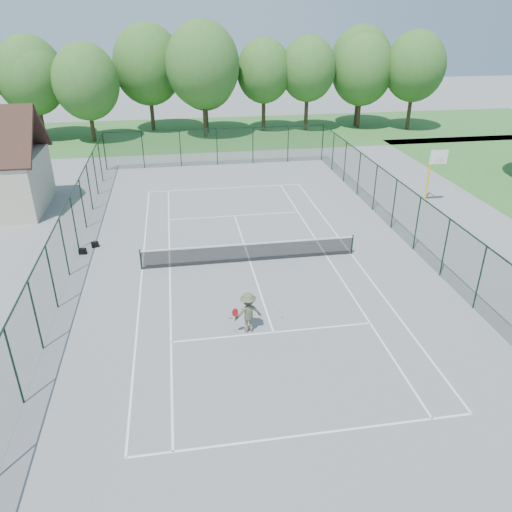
% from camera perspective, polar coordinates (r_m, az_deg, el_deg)
% --- Properties ---
extents(ground, '(140.00, 140.00, 0.00)m').
position_cam_1_polar(ground, '(25.88, -0.71, -0.62)').
color(ground, gray).
rests_on(ground, ground).
extents(grass_far, '(80.00, 16.00, 0.01)m').
position_cam_1_polar(grass_far, '(54.19, -5.62, 13.84)').
color(grass_far, '#3C7631').
rests_on(grass_far, ground).
extents(court_lines, '(11.05, 23.85, 0.01)m').
position_cam_1_polar(court_lines, '(25.88, -0.71, -0.61)').
color(court_lines, white).
rests_on(court_lines, ground).
extents(tennis_net, '(11.08, 0.08, 1.10)m').
position_cam_1_polar(tennis_net, '(25.62, -0.72, 0.52)').
color(tennis_net, black).
rests_on(tennis_net, ground).
extents(fence_enclosure, '(18.05, 36.05, 3.02)m').
position_cam_1_polar(fence_enclosure, '(25.21, -0.73, 2.54)').
color(fence_enclosure, '#1E3D25').
rests_on(fence_enclosure, ground).
extents(tree_line_far, '(39.40, 6.40, 9.70)m').
position_cam_1_polar(tree_line_far, '(53.20, -5.92, 20.14)').
color(tree_line_far, '#412F1E').
rests_on(tree_line_far, ground).
extents(basketball_goal, '(1.20, 1.43, 3.65)m').
position_cam_1_polar(basketball_goal, '(35.21, 19.71, 9.78)').
color(basketball_goal, yellow).
rests_on(basketball_goal, ground).
extents(sports_bag_a, '(0.40, 0.26, 0.31)m').
position_cam_1_polar(sports_bag_a, '(28.17, -19.21, 0.51)').
color(sports_bag_a, black).
rests_on(sports_bag_a, ground).
extents(sports_bag_b, '(0.43, 0.33, 0.30)m').
position_cam_1_polar(sports_bag_b, '(28.77, -17.92, 1.25)').
color(sports_bag_b, black).
rests_on(sports_bag_b, ground).
extents(tennis_player, '(2.25, 0.89, 1.74)m').
position_cam_1_polar(tennis_player, '(20.09, -0.90, -6.47)').
color(tennis_player, '#52553B').
rests_on(tennis_player, ground).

